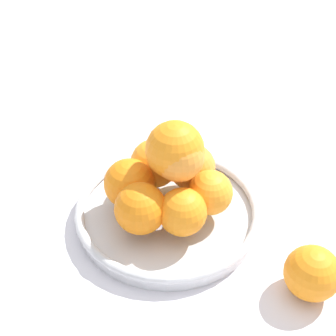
% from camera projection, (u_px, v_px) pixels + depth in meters
% --- Properties ---
extents(ground_plane, '(4.00, 4.00, 0.00)m').
position_uv_depth(ground_plane, '(168.00, 218.00, 0.72)').
color(ground_plane, silver).
extents(fruit_bowl, '(0.28, 0.28, 0.03)m').
position_uv_depth(fruit_bowl, '(168.00, 211.00, 0.71)').
color(fruit_bowl, silver).
rests_on(fruit_bowl, ground_plane).
extents(orange_pile, '(0.18, 0.18, 0.14)m').
position_uv_depth(orange_pile, '(168.00, 176.00, 0.67)').
color(orange_pile, orange).
rests_on(orange_pile, fruit_bowl).
extents(stray_orange, '(0.07, 0.07, 0.07)m').
position_uv_depth(stray_orange, '(312.00, 273.00, 0.59)').
color(stray_orange, orange).
rests_on(stray_orange, ground_plane).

